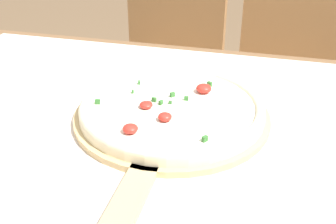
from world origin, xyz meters
name	(u,v)px	position (x,y,z in m)	size (l,w,h in m)	color
dining_table	(185,185)	(0.00, 0.00, 0.63)	(1.40, 0.96, 0.73)	brown
towel_cloth	(186,142)	(0.00, 0.00, 0.73)	(1.32, 0.88, 0.00)	silver
pizza_peel	(169,121)	(-0.04, 0.05, 0.74)	(0.38, 0.59, 0.01)	tan
pizza	(172,107)	(-0.04, 0.07, 0.76)	(0.36, 0.36, 0.04)	beige
chair_left	(168,68)	(-0.24, 0.81, 0.51)	(0.44, 0.44, 0.88)	#A37547
chair_right	(287,80)	(0.20, 0.81, 0.51)	(0.43, 0.43, 0.88)	#A37547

